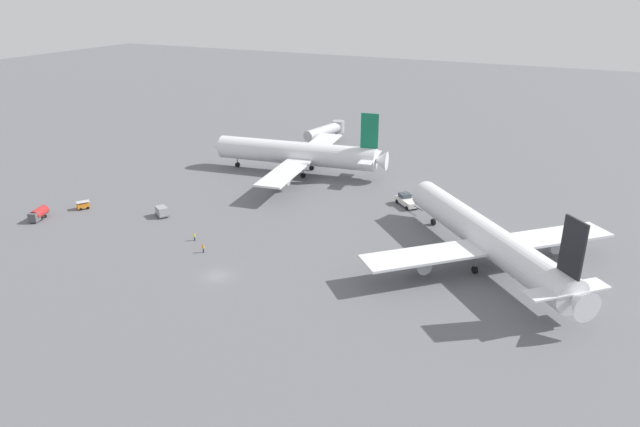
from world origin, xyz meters
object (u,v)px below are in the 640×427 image
pushback_tug (407,201)px  gse_container_dolly_flat (162,211)px  jet_bridge (327,130)px  ground_crew_marshaller_foreground (203,248)px  airliner_being_pushed (486,237)px  ground_crew_ramp_agent_by_cones (194,237)px  airliner_at_gate_left (298,154)px  gse_baggage_cart_near_cluster (83,205)px  gse_fuel_bowser_stubby (38,214)px

pushback_tug → gse_container_dolly_flat: bearing=-147.1°
pushback_tug → jet_bridge: jet_bridge is taller
gse_container_dolly_flat → ground_crew_marshaller_foreground: (18.63, -10.61, -0.32)m
airliner_being_pushed → pushback_tug: size_ratio=5.10×
ground_crew_ramp_agent_by_cones → ground_crew_marshaller_foreground: ground_crew_marshaller_foreground is taller
airliner_being_pushed → airliner_at_gate_left: bearing=149.5°
ground_crew_ramp_agent_by_cones → jet_bridge: (-7.63, 76.05, 3.56)m
airliner_at_gate_left → jet_bridge: 30.30m
airliner_at_gate_left → jet_bridge: bearing=100.6°
airliner_at_gate_left → ground_crew_ramp_agent_by_cones: (2.04, -46.28, -4.49)m
ground_crew_marshaller_foreground → pushback_tug: bearing=56.4°
gse_baggage_cart_near_cluster → ground_crew_marshaller_foreground: 37.70m
gse_container_dolly_flat → ground_crew_ramp_agent_by_cones: (13.90, -7.03, -0.38)m
airliner_at_gate_left → airliner_being_pushed: 62.79m
airliner_at_gate_left → gse_fuel_bowser_stubby: (-33.96, -52.00, -3.95)m
gse_fuel_bowser_stubby → airliner_at_gate_left: bearing=56.9°
ground_crew_ramp_agent_by_cones → airliner_at_gate_left: bearing=92.5°
gse_fuel_bowser_stubby → ground_crew_marshaller_foreground: gse_fuel_bowser_stubby is taller
gse_container_dolly_flat → jet_bridge: bearing=84.8°
airliner_at_gate_left → gse_container_dolly_flat: (-11.86, -39.25, -4.11)m
gse_container_dolly_flat → ground_crew_ramp_agent_by_cones: 15.58m
gse_baggage_cart_near_cluster → jet_bridge: (24.77, 73.12, 3.49)m
pushback_tug → gse_fuel_bowser_stubby: (-67.03, -41.78, 0.16)m
airliner_at_gate_left → ground_crew_ramp_agent_by_cones: 46.54m
pushback_tug → gse_container_dolly_flat: pushback_tug is taller
jet_bridge → airliner_at_gate_left: bearing=-79.4°
gse_container_dolly_flat → ground_crew_marshaller_foreground: size_ratio=2.35×
gse_baggage_cart_near_cluster → jet_bridge: jet_bridge is taller
gse_fuel_bowser_stubby → gse_baggage_cart_near_cluster: (3.60, 8.65, -0.47)m
airliner_at_gate_left → gse_fuel_bowser_stubby: 62.23m
airliner_at_gate_left → ground_crew_ramp_agent_by_cones: bearing=-87.5°
airliner_at_gate_left → gse_baggage_cart_near_cluster: bearing=-125.0°
airliner_being_pushed → gse_container_dolly_flat: airliner_being_pushed is taller
airliner_being_pushed → gse_container_dolly_flat: bearing=-173.6°
ground_crew_marshaller_foreground → jet_bridge: 80.66m
gse_baggage_cart_near_cluster → gse_container_dolly_flat: bearing=12.5°
pushback_tug → ground_crew_marshaller_foreground: size_ratio=4.87×
airliner_being_pushed → jet_bridge: 85.79m
gse_baggage_cart_near_cluster → gse_container_dolly_flat: (18.50, 4.10, 0.31)m
airliner_being_pushed → ground_crew_ramp_agent_by_cones: (-52.08, -14.45, -4.28)m
pushback_tug → gse_fuel_bowser_stubby: size_ratio=1.53×
airliner_being_pushed → pushback_tug: (-21.05, 21.61, -3.90)m
airliner_being_pushed → pushback_tug: 30.42m
gse_container_dolly_flat → ground_crew_marshaller_foreground: bearing=-29.7°
pushback_tug → ground_crew_ramp_agent_by_cones: size_ratio=5.19×
airliner_being_pushed → gse_baggage_cart_near_cluster: (-84.48, -11.53, -4.21)m
gse_fuel_bowser_stubby → gse_container_dolly_flat: gse_fuel_bowser_stubby is taller
gse_baggage_cart_near_cluster → ground_crew_marshaller_foreground: size_ratio=1.91×
gse_baggage_cart_near_cluster → ground_crew_ramp_agent_by_cones: 32.53m
gse_baggage_cart_near_cluster → airliner_at_gate_left: bearing=55.0°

